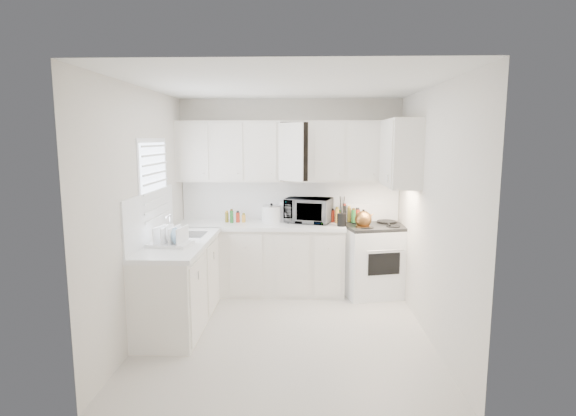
{
  "coord_description": "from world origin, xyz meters",
  "views": [
    {
      "loc": [
        0.18,
        -4.7,
        2.07
      ],
      "look_at": [
        0.0,
        0.7,
        1.25
      ],
      "focal_mm": 28.57,
      "sensor_mm": 36.0,
      "label": 1
    }
  ],
  "objects_px": {
    "utensil_crock": "(342,211)",
    "dish_rack": "(170,235)",
    "microwave": "(309,208)",
    "tea_kettle": "(363,218)",
    "stove": "(374,250)",
    "rice_cooker": "(272,213)"
  },
  "relations": [
    {
      "from": "rice_cooker",
      "to": "utensil_crock",
      "type": "distance_m",
      "value": 0.96
    },
    {
      "from": "utensil_crock",
      "to": "dish_rack",
      "type": "height_order",
      "value": "utensil_crock"
    },
    {
      "from": "utensil_crock",
      "to": "dish_rack",
      "type": "relative_size",
      "value": 0.93
    },
    {
      "from": "tea_kettle",
      "to": "rice_cooker",
      "type": "height_order",
      "value": "rice_cooker"
    },
    {
      "from": "microwave",
      "to": "rice_cooker",
      "type": "distance_m",
      "value": 0.5
    },
    {
      "from": "tea_kettle",
      "to": "rice_cooker",
      "type": "xyz_separation_m",
      "value": [
        -1.2,
        0.27,
        0.02
      ]
    },
    {
      "from": "stove",
      "to": "tea_kettle",
      "type": "height_order",
      "value": "stove"
    },
    {
      "from": "tea_kettle",
      "to": "rice_cooker",
      "type": "distance_m",
      "value": 1.23
    },
    {
      "from": "tea_kettle",
      "to": "utensil_crock",
      "type": "distance_m",
      "value": 0.29
    },
    {
      "from": "microwave",
      "to": "utensil_crock",
      "type": "xyz_separation_m",
      "value": [
        0.43,
        -0.27,
        -0.0
      ]
    },
    {
      "from": "stove",
      "to": "microwave",
      "type": "distance_m",
      "value": 1.04
    },
    {
      "from": "microwave",
      "to": "tea_kettle",
      "type": "bearing_deg",
      "value": -6.78
    },
    {
      "from": "rice_cooker",
      "to": "utensil_crock",
      "type": "bearing_deg",
      "value": -17.37
    },
    {
      "from": "stove",
      "to": "tea_kettle",
      "type": "bearing_deg",
      "value": -151.46
    },
    {
      "from": "stove",
      "to": "rice_cooker",
      "type": "relative_size",
      "value": 4.64
    },
    {
      "from": "utensil_crock",
      "to": "dish_rack",
      "type": "xyz_separation_m",
      "value": [
        -1.9,
        -1.14,
        -0.08
      ]
    },
    {
      "from": "rice_cooker",
      "to": "stove",
      "type": "bearing_deg",
      "value": -7.56
    },
    {
      "from": "tea_kettle",
      "to": "microwave",
      "type": "xyz_separation_m",
      "value": [
        -0.7,
        0.3,
        0.09
      ]
    },
    {
      "from": "rice_cooker",
      "to": "utensil_crock",
      "type": "height_order",
      "value": "utensil_crock"
    },
    {
      "from": "microwave",
      "to": "dish_rack",
      "type": "relative_size",
      "value": 1.39
    },
    {
      "from": "microwave",
      "to": "rice_cooker",
      "type": "xyz_separation_m",
      "value": [
        -0.5,
        -0.03,
        -0.07
      ]
    },
    {
      "from": "stove",
      "to": "rice_cooker",
      "type": "height_order",
      "value": "rice_cooker"
    }
  ]
}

